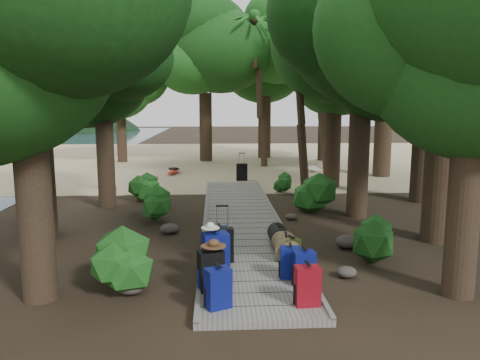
{
  "coord_description": "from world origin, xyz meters",
  "views": [
    {
      "loc": [
        -0.67,
        -11.07,
        3.07
      ],
      "look_at": [
        0.02,
        1.96,
        1.0
      ],
      "focal_mm": 35.0,
      "sensor_mm": 36.0,
      "label": 1
    }
  ],
  "objects_px": {
    "backpack_left_d": "(219,238)",
    "backpack_right_b": "(304,266)",
    "suitcase_on_boardwalk": "(222,245)",
    "backpack_right_d": "(291,249)",
    "duffel_right_black": "(279,235)",
    "backpack_left_b": "(211,268)",
    "kayak": "(174,170)",
    "backpack_right_a": "(307,284)",
    "backpack_right_c": "(290,261)",
    "lone_suitcase_on_sand": "(242,172)",
    "backpack_left_c": "(216,251)",
    "duffel_right_khaki": "(286,246)",
    "sun_lounger": "(312,166)",
    "backpack_left_a": "(218,286)"
  },
  "relations": [
    {
      "from": "backpack_left_b",
      "to": "duffel_right_khaki",
      "type": "height_order",
      "value": "backpack_left_b"
    },
    {
      "from": "backpack_left_d",
      "to": "backpack_right_b",
      "type": "xyz_separation_m",
      "value": [
        1.4,
        -1.86,
        0.03
      ]
    },
    {
      "from": "backpack_left_d",
      "to": "backpack_right_a",
      "type": "relative_size",
      "value": 0.87
    },
    {
      "from": "backpack_left_a",
      "to": "backpack_left_c",
      "type": "height_order",
      "value": "backpack_left_c"
    },
    {
      "from": "kayak",
      "to": "suitcase_on_boardwalk",
      "type": "bearing_deg",
      "value": -71.51
    },
    {
      "from": "backpack_left_c",
      "to": "kayak",
      "type": "xyz_separation_m",
      "value": [
        -1.89,
        13.24,
        -0.34
      ]
    },
    {
      "from": "backpack_left_d",
      "to": "sun_lounger",
      "type": "xyz_separation_m",
      "value": [
        4.48,
        12.28,
        -0.1
      ]
    },
    {
      "from": "backpack_right_c",
      "to": "duffel_right_khaki",
      "type": "relative_size",
      "value": 0.9
    },
    {
      "from": "duffel_right_black",
      "to": "kayak",
      "type": "relative_size",
      "value": 0.19
    },
    {
      "from": "backpack_left_d",
      "to": "lone_suitcase_on_sand",
      "type": "bearing_deg",
      "value": 74.18
    },
    {
      "from": "backpack_left_a",
      "to": "backpack_left_b",
      "type": "distance_m",
      "value": 0.7
    },
    {
      "from": "backpack_left_a",
      "to": "sun_lounger",
      "type": "distance_m",
      "value": 15.63
    },
    {
      "from": "backpack_left_d",
      "to": "lone_suitcase_on_sand",
      "type": "xyz_separation_m",
      "value": [
        1.03,
        9.83,
        -0.04
      ]
    },
    {
      "from": "duffel_right_khaki",
      "to": "backpack_right_a",
      "type": "bearing_deg",
      "value": -84.46
    },
    {
      "from": "backpack_right_c",
      "to": "backpack_right_d",
      "type": "distance_m",
      "value": 0.9
    },
    {
      "from": "backpack_left_b",
      "to": "suitcase_on_boardwalk",
      "type": "bearing_deg",
      "value": 65.46
    },
    {
      "from": "backpack_left_c",
      "to": "backpack_right_b",
      "type": "relative_size",
      "value": 1.3
    },
    {
      "from": "suitcase_on_boardwalk",
      "to": "sun_lounger",
      "type": "bearing_deg",
      "value": 67.74
    },
    {
      "from": "suitcase_on_boardwalk",
      "to": "sun_lounger",
      "type": "relative_size",
      "value": 0.37
    },
    {
      "from": "lone_suitcase_on_sand",
      "to": "kayak",
      "type": "bearing_deg",
      "value": 142.53
    },
    {
      "from": "backpack_left_b",
      "to": "backpack_left_d",
      "type": "bearing_deg",
      "value": 69.83
    },
    {
      "from": "backpack_right_d",
      "to": "duffel_right_black",
      "type": "xyz_separation_m",
      "value": [
        -0.1,
        1.06,
        -0.03
      ]
    },
    {
      "from": "duffel_right_black",
      "to": "suitcase_on_boardwalk",
      "type": "relative_size",
      "value": 1.01
    },
    {
      "from": "backpack_right_a",
      "to": "duffel_right_black",
      "type": "relative_size",
      "value": 1.0
    },
    {
      "from": "lone_suitcase_on_sand",
      "to": "duffel_right_khaki",
      "type": "bearing_deg",
      "value": -90.34
    },
    {
      "from": "backpack_left_c",
      "to": "backpack_right_c",
      "type": "bearing_deg",
      "value": -25.86
    },
    {
      "from": "backpack_right_d",
      "to": "lone_suitcase_on_sand",
      "type": "bearing_deg",
      "value": 70.3
    },
    {
      "from": "backpack_left_a",
      "to": "backpack_left_c",
      "type": "relative_size",
      "value": 0.8
    },
    {
      "from": "backpack_right_d",
      "to": "suitcase_on_boardwalk",
      "type": "relative_size",
      "value": 0.74
    },
    {
      "from": "backpack_left_c",
      "to": "duffel_right_khaki",
      "type": "distance_m",
      "value": 1.64
    },
    {
      "from": "backpack_right_d",
      "to": "duffel_right_black",
      "type": "height_order",
      "value": "backpack_right_d"
    },
    {
      "from": "backpack_left_b",
      "to": "duffel_right_black",
      "type": "bearing_deg",
      "value": 43.37
    },
    {
      "from": "backpack_right_d",
      "to": "backpack_left_c",
      "type": "bearing_deg",
      "value": -177.84
    },
    {
      "from": "backpack_left_b",
      "to": "backpack_right_a",
      "type": "height_order",
      "value": "backpack_left_b"
    },
    {
      "from": "duffel_right_black",
      "to": "suitcase_on_boardwalk",
      "type": "bearing_deg",
      "value": -140.54
    },
    {
      "from": "backpack_left_c",
      "to": "duffel_right_khaki",
      "type": "height_order",
      "value": "backpack_left_c"
    },
    {
      "from": "suitcase_on_boardwalk",
      "to": "backpack_right_a",
      "type": "bearing_deg",
      "value": -62.17
    },
    {
      "from": "kayak",
      "to": "sun_lounger",
      "type": "relative_size",
      "value": 1.98
    },
    {
      "from": "duffel_right_black",
      "to": "suitcase_on_boardwalk",
      "type": "xyz_separation_m",
      "value": [
        -1.22,
        -1.03,
        0.12
      ]
    },
    {
      "from": "backpack_right_a",
      "to": "lone_suitcase_on_sand",
      "type": "relative_size",
      "value": 0.94
    },
    {
      "from": "backpack_left_a",
      "to": "duffel_right_black",
      "type": "height_order",
      "value": "backpack_left_a"
    },
    {
      "from": "backpack_right_b",
      "to": "kayak",
      "type": "bearing_deg",
      "value": 99.66
    },
    {
      "from": "lone_suitcase_on_sand",
      "to": "sun_lounger",
      "type": "distance_m",
      "value": 4.23
    },
    {
      "from": "duffel_right_black",
      "to": "lone_suitcase_on_sand",
      "type": "relative_size",
      "value": 0.94
    },
    {
      "from": "backpack_left_d",
      "to": "kayak",
      "type": "xyz_separation_m",
      "value": [
        -1.96,
        11.96,
        -0.21
      ]
    },
    {
      "from": "backpack_right_b",
      "to": "suitcase_on_boardwalk",
      "type": "relative_size",
      "value": 0.98
    },
    {
      "from": "backpack_left_a",
      "to": "suitcase_on_boardwalk",
      "type": "height_order",
      "value": "backpack_left_a"
    },
    {
      "from": "backpack_left_b",
      "to": "kayak",
      "type": "distance_m",
      "value": 14.07
    },
    {
      "from": "backpack_left_c",
      "to": "duffel_right_black",
      "type": "distance_m",
      "value": 2.19
    },
    {
      "from": "backpack_left_d",
      "to": "duffel_right_khaki",
      "type": "relative_size",
      "value": 0.86
    }
  ]
}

